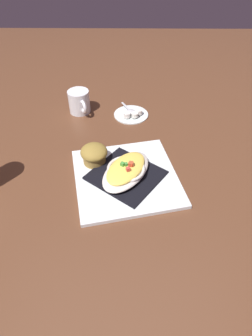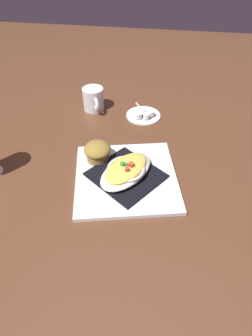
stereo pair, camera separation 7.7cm
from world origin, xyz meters
name	(u,v)px [view 1 (the left image)]	position (x,y,z in m)	size (l,w,h in m)	color
ground_plane	(126,179)	(0.00, 0.00, 0.00)	(2.60, 2.60, 0.00)	brown
square_plate	(126,177)	(0.00, 0.00, 0.01)	(0.28, 0.28, 0.01)	white
folded_napkin	(126,175)	(0.00, 0.00, 0.01)	(0.16, 0.18, 0.01)	black
gratin_dish	(126,170)	(0.00, 0.00, 0.03)	(0.18, 0.21, 0.04)	silver
muffin	(94,154)	(0.09, -0.06, 0.04)	(0.08, 0.08, 0.06)	olive
coffee_mug	(79,103)	(0.17, -0.35, 0.04)	(0.08, 0.10, 0.08)	white
creamer_saucer	(131,114)	(-0.01, -0.33, 0.00)	(0.12, 0.12, 0.01)	white
spoon	(131,111)	(-0.01, -0.33, 0.01)	(0.06, 0.09, 0.01)	silver
creamer_cup_0	(128,115)	(0.00, -0.30, 0.02)	(0.02, 0.02, 0.02)	white
creamer_cup_1	(135,115)	(-0.03, -0.30, 0.02)	(0.02, 0.02, 0.02)	white
creamer_cup_2	(139,112)	(-0.04, -0.32, 0.02)	(0.02, 0.02, 0.02)	white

